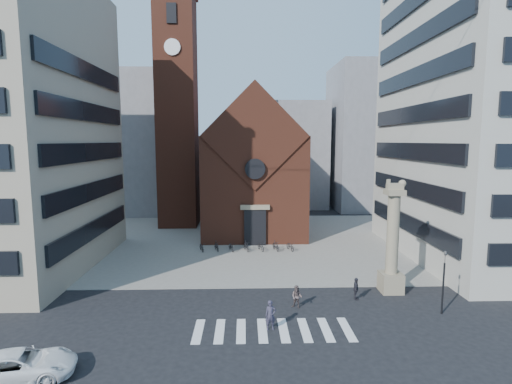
% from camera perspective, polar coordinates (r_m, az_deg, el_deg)
% --- Properties ---
extents(ground, '(120.00, 120.00, 0.00)m').
position_cam_1_polar(ground, '(28.48, 0.84, -16.47)').
color(ground, black).
rests_on(ground, ground).
extents(piazza, '(46.00, 30.00, 0.05)m').
position_cam_1_polar(piazza, '(46.49, -0.21, -6.95)').
color(piazza, gray).
rests_on(piazza, ground).
extents(zebra_crossing, '(10.20, 3.20, 0.01)m').
position_cam_1_polar(zebra_crossing, '(25.80, 2.44, -19.12)').
color(zebra_crossing, white).
rests_on(zebra_crossing, ground).
extents(church, '(12.00, 16.65, 18.00)m').
position_cam_1_polar(church, '(51.21, -0.39, 3.41)').
color(church, brown).
rests_on(church, ground).
extents(campanile, '(5.50, 5.50, 31.20)m').
position_cam_1_polar(campanile, '(54.91, -11.19, 11.63)').
color(campanile, brown).
rests_on(campanile, ground).
extents(building_right, '(18.00, 22.00, 32.00)m').
position_cam_1_polar(building_right, '(45.83, 32.39, 11.86)').
color(building_right, '#ADA99D').
rests_on(building_right, ground).
extents(bg_block_left, '(16.00, 14.00, 22.00)m').
position_cam_1_polar(bg_block_left, '(68.67, -17.75, 6.58)').
color(bg_block_left, gray).
rests_on(bg_block_left, ground).
extents(bg_block_mid, '(14.00, 12.00, 18.00)m').
position_cam_1_polar(bg_block_mid, '(71.44, 4.07, 5.32)').
color(bg_block_mid, gray).
rests_on(bg_block_mid, ground).
extents(bg_block_right, '(16.00, 14.00, 24.00)m').
position_cam_1_polar(bg_block_right, '(71.88, 17.25, 7.42)').
color(bg_block_right, gray).
rests_on(bg_block_right, ground).
extents(lion_column, '(1.63, 1.60, 8.68)m').
position_cam_1_polar(lion_column, '(32.14, 18.89, -7.55)').
color(lion_column, gray).
rests_on(lion_column, ground).
extents(traffic_light, '(0.13, 0.16, 4.30)m').
position_cam_1_polar(traffic_light, '(29.75, 25.21, -11.41)').
color(traffic_light, black).
rests_on(traffic_light, ground).
extents(white_car, '(5.59, 3.44, 1.45)m').
position_cam_1_polar(white_car, '(23.88, -30.79, -20.58)').
color(white_car, white).
rests_on(white_car, ground).
extents(pedestrian_0, '(0.71, 0.51, 1.83)m').
position_cam_1_polar(pedestrian_0, '(25.49, 2.10, -17.19)').
color(pedestrian_0, '#302D3F').
rests_on(pedestrian_0, ground).
extents(pedestrian_1, '(0.96, 0.88, 1.58)m').
position_cam_1_polar(pedestrian_1, '(28.62, 5.86, -14.67)').
color(pedestrian_1, '#584846').
rests_on(pedestrian_1, ground).
extents(pedestrian_2, '(0.59, 1.02, 1.64)m').
position_cam_1_polar(pedestrian_2, '(30.67, 14.08, -13.26)').
color(pedestrian_2, '#25242C').
rests_on(pedestrian_2, ground).
extents(scooter_0, '(1.11, 1.85, 0.92)m').
position_cam_1_polar(scooter_0, '(42.39, -7.76, -7.75)').
color(scooter_0, black).
rests_on(scooter_0, piazza).
extents(scooter_1, '(0.97, 1.76, 1.02)m').
position_cam_1_polar(scooter_1, '(42.24, -5.66, -7.70)').
color(scooter_1, black).
rests_on(scooter_1, piazza).
extents(scooter_2, '(1.11, 1.85, 0.92)m').
position_cam_1_polar(scooter_2, '(42.18, -3.54, -7.78)').
color(scooter_2, black).
rests_on(scooter_2, piazza).
extents(scooter_3, '(0.97, 1.76, 1.02)m').
position_cam_1_polar(scooter_3, '(42.14, -1.42, -7.71)').
color(scooter_3, black).
rests_on(scooter_3, piazza).
extents(scooter_4, '(1.11, 1.85, 0.92)m').
position_cam_1_polar(scooter_4, '(42.19, 0.70, -7.76)').
color(scooter_4, black).
rests_on(scooter_4, piazza).
extents(scooter_5, '(0.97, 1.76, 1.02)m').
position_cam_1_polar(scooter_5, '(42.27, 2.82, -7.67)').
color(scooter_5, black).
rests_on(scooter_5, piazza).
extents(scooter_6, '(1.11, 1.85, 0.92)m').
position_cam_1_polar(scooter_6, '(42.43, 4.92, -7.70)').
color(scooter_6, black).
rests_on(scooter_6, piazza).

